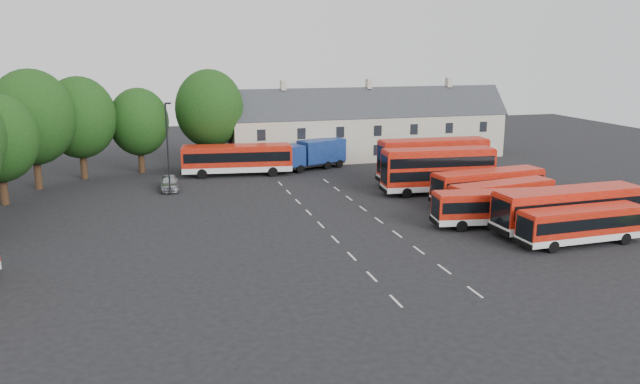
{
  "coord_description": "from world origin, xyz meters",
  "views": [
    {
      "loc": [
        -12.94,
        -44.69,
        14.16
      ],
      "look_at": [
        0.54,
        4.22,
        2.2
      ],
      "focal_mm": 35.0,
      "sensor_mm": 36.0,
      "label": 1
    }
  ],
  "objects_px": {
    "bus_dd_south": "(438,168)",
    "lamppost": "(168,146)",
    "box_truck": "(315,153)",
    "silver_car": "(169,183)",
    "bus_row_a": "(582,223)"
  },
  "relations": [
    {
      "from": "bus_row_a",
      "to": "lamppost",
      "type": "distance_m",
      "value": 37.07
    },
    {
      "from": "silver_car",
      "to": "bus_row_a",
      "type": "bearing_deg",
      "value": -41.74
    },
    {
      "from": "bus_row_a",
      "to": "silver_car",
      "type": "xyz_separation_m",
      "value": [
        -28.18,
        26.03,
        -0.91
      ]
    },
    {
      "from": "bus_dd_south",
      "to": "lamppost",
      "type": "height_order",
      "value": "lamppost"
    },
    {
      "from": "bus_row_a",
      "to": "box_truck",
      "type": "height_order",
      "value": "box_truck"
    },
    {
      "from": "lamppost",
      "to": "silver_car",
      "type": "bearing_deg",
      "value": 90.0
    },
    {
      "from": "bus_row_a",
      "to": "bus_dd_south",
      "type": "relative_size",
      "value": 0.89
    },
    {
      "from": "box_truck",
      "to": "silver_car",
      "type": "xyz_separation_m",
      "value": [
        -16.89,
        -6.71,
        -1.15
      ]
    },
    {
      "from": "bus_dd_south",
      "to": "silver_car",
      "type": "height_order",
      "value": "bus_dd_south"
    },
    {
      "from": "silver_car",
      "to": "lamppost",
      "type": "xyz_separation_m",
      "value": [
        0.0,
        -2.14,
        4.02
      ]
    },
    {
      "from": "bus_dd_south",
      "to": "box_truck",
      "type": "distance_m",
      "value": 17.46
    },
    {
      "from": "bus_dd_south",
      "to": "box_truck",
      "type": "xyz_separation_m",
      "value": [
        -8.31,
        15.34,
        -0.65
      ]
    },
    {
      "from": "bus_row_a",
      "to": "bus_dd_south",
      "type": "height_order",
      "value": "bus_dd_south"
    },
    {
      "from": "box_truck",
      "to": "lamppost",
      "type": "height_order",
      "value": "lamppost"
    },
    {
      "from": "bus_row_a",
      "to": "box_truck",
      "type": "distance_m",
      "value": 34.64
    }
  ]
}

